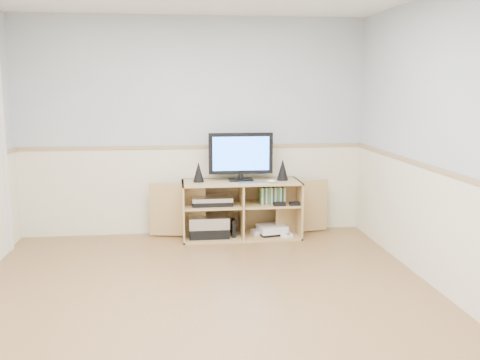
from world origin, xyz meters
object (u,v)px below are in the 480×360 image
object	(u,v)px
media_cabinet	(241,207)
game_consoles	(271,230)
monitor	(241,155)
keyboard	(253,183)

from	to	relation	value
media_cabinet	game_consoles	distance (m)	0.44
game_consoles	monitor	bearing A→B (deg)	170.00
keyboard	media_cabinet	bearing A→B (deg)	116.36
media_cabinet	monitor	xyz separation A→B (m)	(-0.00, -0.01, 0.61)
media_cabinet	keyboard	world-z (taller)	keyboard
media_cabinet	game_consoles	world-z (taller)	media_cabinet
media_cabinet	keyboard	distance (m)	0.40
keyboard	game_consoles	size ratio (longest dim) A/B	0.62
monitor	keyboard	bearing A→B (deg)	-59.62
monitor	keyboard	xyz separation A→B (m)	(0.11, -0.19, -0.29)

